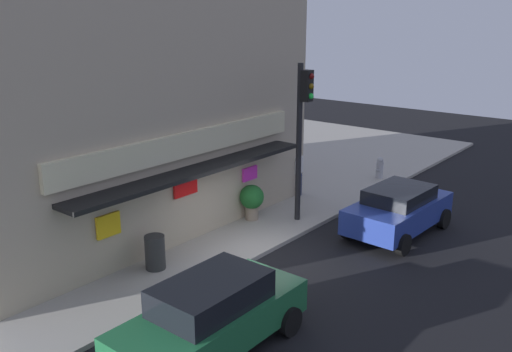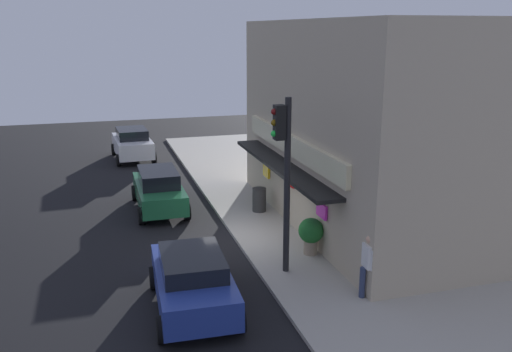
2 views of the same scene
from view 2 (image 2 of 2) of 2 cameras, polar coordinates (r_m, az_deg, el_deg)
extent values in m
plane|color=black|center=(18.61, -2.22, -6.82)|extent=(53.79, 53.79, 0.00)
cube|color=#A39E93|center=(20.71, 13.70, -4.74)|extent=(35.86, 11.69, 0.12)
cube|color=tan|center=(20.46, 14.44, 5.50)|extent=(11.87, 7.92, 7.14)
cube|color=beige|center=(18.84, 3.68, 3.27)|extent=(9.02, 0.16, 0.71)
cube|color=black|center=(18.88, 2.64, 1.09)|extent=(8.54, 0.90, 0.12)
cube|color=yellow|center=(21.82, 1.09, 0.66)|extent=(0.70, 0.08, 0.60)
cube|color=red|center=(19.27, 3.53, -0.34)|extent=(0.88, 0.08, 0.45)
cube|color=#E533CC|center=(16.77, 6.90, -3.60)|extent=(0.69, 0.08, 0.44)
cylinder|color=black|center=(15.29, 3.27, -1.21)|extent=(0.18, 0.18, 5.07)
cube|color=black|center=(14.79, 2.46, 5.63)|extent=(0.32, 0.28, 0.95)
sphere|color=maroon|center=(14.70, 1.92, 6.76)|extent=(0.18, 0.18, 0.18)
sphere|color=brown|center=(14.74, 1.91, 5.60)|extent=(0.18, 0.18, 0.18)
sphere|color=#1ED83F|center=(14.80, 1.90, 4.46)|extent=(0.18, 0.18, 0.18)
cylinder|color=#2D2D2D|center=(21.02, 0.34, -2.49)|extent=(0.54, 0.54, 0.92)
cylinder|color=navy|center=(14.78, 11.08, -10.88)|extent=(0.17, 0.17, 0.84)
cylinder|color=navy|center=(14.89, 12.15, -10.73)|extent=(0.17, 0.17, 0.84)
cube|color=silver|center=(14.53, 11.77, -8.20)|extent=(0.45, 0.27, 0.63)
sphere|color=tan|center=(14.36, 11.87, -6.54)|extent=(0.22, 0.22, 0.22)
cylinder|color=silver|center=(14.34, 12.15, -8.67)|extent=(0.11, 0.11, 0.56)
cylinder|color=silver|center=(14.74, 11.39, -7.96)|extent=(0.11, 0.11, 0.56)
cylinder|color=gray|center=(17.29, 5.74, -7.43)|extent=(0.43, 0.43, 0.43)
sphere|color=#1E6628|center=(17.09, 5.79, -5.71)|extent=(0.80, 0.80, 0.80)
cube|color=#1E6038|center=(21.86, -10.13, -1.75)|extent=(4.30, 1.70, 0.73)
cube|color=black|center=(21.69, -10.21, -0.11)|extent=(2.32, 1.43, 0.56)
cylinder|color=black|center=(20.66, -7.25, -3.71)|extent=(0.64, 0.22, 0.64)
cylinder|color=black|center=(20.48, -11.93, -4.10)|extent=(0.64, 0.22, 0.64)
cylinder|color=black|center=(23.50, -8.48, -1.42)|extent=(0.64, 0.22, 0.64)
cylinder|color=black|center=(23.34, -12.60, -1.74)|extent=(0.64, 0.22, 0.64)
cube|color=silver|center=(30.70, -12.81, 3.12)|extent=(4.10, 2.03, 0.86)
cube|color=black|center=(30.57, -12.88, 4.38)|extent=(2.24, 1.65, 0.52)
cylinder|color=black|center=(29.55, -10.66, 1.92)|extent=(0.65, 0.25, 0.64)
cylinder|color=black|center=(29.34, -14.20, 1.62)|extent=(0.65, 0.25, 0.64)
cylinder|color=black|center=(32.26, -11.45, 2.99)|extent=(0.65, 0.25, 0.64)
cylinder|color=black|center=(32.07, -14.70, 2.72)|extent=(0.65, 0.25, 0.64)
cube|color=navy|center=(14.19, -6.64, -11.16)|extent=(4.02, 1.99, 0.75)
cube|color=black|center=(13.94, -6.72, -8.97)|extent=(2.19, 1.62, 0.44)
cylinder|color=black|center=(13.30, -1.75, -14.82)|extent=(0.65, 0.25, 0.64)
cylinder|color=black|center=(13.09, -9.85, -15.59)|extent=(0.65, 0.25, 0.64)
cylinder|color=black|center=(15.70, -3.94, -9.90)|extent=(0.65, 0.25, 0.64)
cylinder|color=black|center=(15.53, -10.68, -10.45)|extent=(0.65, 0.25, 0.64)
camera|label=1|loc=(28.20, -26.73, 12.89)|focal=38.56mm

